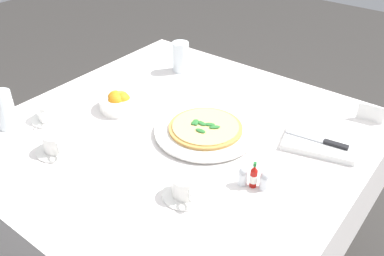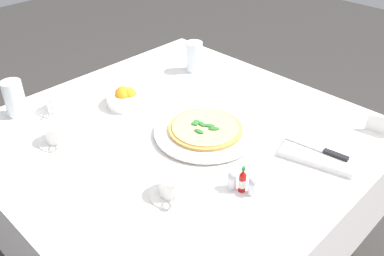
{
  "view_description": "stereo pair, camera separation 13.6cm",
  "coord_description": "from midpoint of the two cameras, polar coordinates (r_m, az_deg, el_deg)",
  "views": [
    {
      "loc": [
        -0.73,
        0.87,
        1.5
      ],
      "look_at": [
        -0.04,
        -0.02,
        0.74
      ],
      "focal_mm": 39.23,
      "sensor_mm": 36.0,
      "label": 1
    },
    {
      "loc": [
        -0.83,
        0.78,
        1.5
      ],
      "look_at": [
        -0.04,
        -0.02,
        0.74
      ],
      "focal_mm": 39.23,
      "sensor_mm": 36.0,
      "label": 2
    }
  ],
  "objects": [
    {
      "name": "water_glass_near_right",
      "position": [
        1.54,
        -26.51,
        1.88
      ],
      "size": [
        0.07,
        0.07,
        0.13
      ],
      "color": "white",
      "rests_on": "dining_table"
    },
    {
      "name": "citrus_bowl",
      "position": [
        1.53,
        -12.32,
        3.48
      ],
      "size": [
        0.15,
        0.15,
        0.07
      ],
      "color": "white",
      "rests_on": "dining_table"
    },
    {
      "name": "pepper_shaker",
      "position": [
        1.15,
        6.45,
        -7.35
      ],
      "size": [
        0.03,
        0.03,
        0.06
      ],
      "color": "white",
      "rests_on": "dining_table"
    },
    {
      "name": "coffee_cup_right_edge",
      "position": [
        1.53,
        -21.31,
        1.94
      ],
      "size": [
        0.13,
        0.13,
        0.06
      ],
      "color": "white",
      "rests_on": "dining_table"
    },
    {
      "name": "menu_card",
      "position": [
        1.52,
        20.84,
        1.8
      ],
      "size": [
        0.09,
        0.02,
        0.06
      ],
      "rotation": [
        0.0,
        0.0,
        3.3
      ],
      "color": "white",
      "rests_on": "dining_table"
    },
    {
      "name": "dinner_knife",
      "position": [
        1.34,
        14.21,
        -1.7
      ],
      "size": [
        0.2,
        0.05,
        0.01
      ],
      "rotation": [
        0.0,
        0.0,
        0.14
      ],
      "color": "silver",
      "rests_on": "napkin_folded"
    },
    {
      "name": "dining_table",
      "position": [
        1.45,
        -4.43,
        -4.75
      ],
      "size": [
        1.15,
        1.15,
        0.72
      ],
      "color": "white",
      "rests_on": "ground_plane"
    },
    {
      "name": "pizza",
      "position": [
        1.36,
        -1.03,
        -0.0
      ],
      "size": [
        0.24,
        0.24,
        0.02
      ],
      "color": "#C68E47",
      "rests_on": "pizza_plate"
    },
    {
      "name": "hot_sauce_bottle",
      "position": [
        1.15,
        5.03,
        -6.73
      ],
      "size": [
        0.02,
        0.02,
        0.08
      ],
      "color": "#B7140F",
      "rests_on": "dining_table"
    },
    {
      "name": "pizza_plate",
      "position": [
        1.36,
        -1.01,
        -0.49
      ],
      "size": [
        0.33,
        0.33,
        0.02
      ],
      "color": "white",
      "rests_on": "dining_table"
    },
    {
      "name": "coffee_cup_center_back",
      "position": [
        1.13,
        -4.34,
        -8.16
      ],
      "size": [
        0.13,
        0.13,
        0.06
      ],
      "color": "white",
      "rests_on": "dining_table"
    },
    {
      "name": "napkin_folded",
      "position": [
        1.35,
        14.24,
        -2.22
      ],
      "size": [
        0.25,
        0.18,
        0.02
      ],
      "rotation": [
        0.0,
        0.0,
        0.26
      ],
      "color": "white",
      "rests_on": "dining_table"
    },
    {
      "name": "salt_shaker",
      "position": [
        1.16,
        3.57,
        -6.78
      ],
      "size": [
        0.03,
        0.03,
        0.06
      ],
      "color": "white",
      "rests_on": "dining_table"
    },
    {
      "name": "coffee_cup_far_left",
      "position": [
        1.37,
        -20.76,
        -2.05
      ],
      "size": [
        0.13,
        0.13,
        0.06
      ],
      "color": "white",
      "rests_on": "dining_table"
    },
    {
      "name": "water_glass_left_edge",
      "position": [
        1.75,
        -3.81,
        9.38
      ],
      "size": [
        0.07,
        0.07,
        0.12
      ],
      "color": "white",
      "rests_on": "dining_table"
    }
  ]
}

